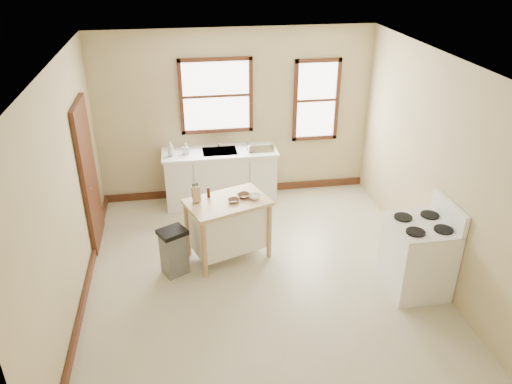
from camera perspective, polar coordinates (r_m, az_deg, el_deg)
The scene contains 23 objects.
floor at distance 6.69m, azimuth 0.49°, elevation -9.71°, with size 5.00×5.00×0.00m, color #BCB295.
ceiling at distance 5.48m, azimuth 0.60°, elevation 14.38°, with size 5.00×5.00×0.00m, color white.
wall_back at distance 8.25m, azimuth -2.39°, elevation 8.70°, with size 4.50×0.04×2.80m, color #CEB887.
wall_left at distance 6.04m, azimuth -21.03°, elevation -0.44°, with size 0.04×5.00×2.80m, color #CEB887.
wall_right at distance 6.67m, azimuth 19.97°, elevation 2.40°, with size 0.04×5.00×2.80m, color #CEB887.
window_main at distance 8.10m, azimuth -4.57°, elevation 10.88°, with size 1.17×0.06×1.22m, color #3B2210, non-canonical shape.
window_side at distance 8.42m, azimuth 6.90°, elevation 10.36°, with size 0.77×0.06×1.37m, color #3B2210, non-canonical shape.
door_left at distance 7.33m, azimuth -18.57°, elevation 1.82°, with size 0.06×0.90×2.10m, color #3B2210.
baseboard_back at distance 8.74m, azimuth -2.20°, elevation 0.28°, with size 4.50×0.04×0.12m, color #3B2210.
baseboard_left at distance 6.72m, azimuth -18.86°, elevation -10.59°, with size 0.04×5.00×0.12m, color #3B2210.
sink_counter at distance 8.29m, azimuth -4.07°, elevation 1.76°, with size 1.86×0.62×0.92m, color white, non-canonical shape.
faucet at distance 8.23m, azimuth -4.32°, elevation 5.87°, with size 0.03×0.03×0.22m, color silver.
soap_bottle_a at distance 7.97m, azimuth -9.72°, elevation 4.86°, with size 0.09×0.09×0.23m, color #B2B2B2.
soap_bottle_b at distance 8.01m, azimuth -8.02°, elevation 4.91°, with size 0.08×0.08×0.18m, color #B2B2B2.
dish_rack at distance 8.11m, azimuth 0.49°, elevation 5.17°, with size 0.42×0.32×0.11m, color silver, non-canonical shape.
kitchen_island at distance 6.87m, azimuth -3.20°, elevation -4.22°, with size 1.07×0.68×0.87m, color #F8DB92, non-canonical shape.
knife_block at distance 6.63m, azimuth -6.86°, elevation -0.33°, with size 0.10×0.10×0.20m, color tan, non-canonical shape.
pepper_grinder at distance 6.73m, azimuth -5.45°, elevation -0.04°, with size 0.04×0.04×0.15m, color #3E1C10.
bowl_a at distance 6.62m, azimuth -2.57°, elevation -0.99°, with size 0.16×0.16×0.04m, color brown.
bowl_b at distance 6.73m, azimuth -1.37°, elevation -0.42°, with size 0.18×0.18×0.04m, color brown.
bowl_c at distance 6.69m, azimuth -0.14°, elevation -0.56°, with size 0.16×0.16×0.05m, color white.
trash_bin at distance 6.67m, azimuth -9.36°, elevation -6.75°, with size 0.34×0.29×0.66m, color #595957, non-canonical shape.
gas_stove at distance 6.49m, azimuth 18.09°, elevation -6.03°, with size 0.75×0.77×1.21m, color white, non-canonical shape.
Camera 1 is at (-0.90, -5.27, 4.02)m, focal length 35.00 mm.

